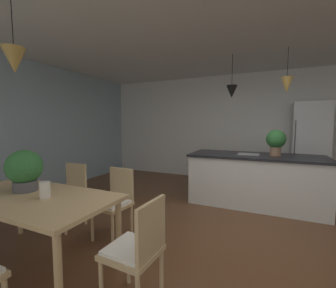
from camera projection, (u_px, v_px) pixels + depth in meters
name	position (u px, v px, depth m)	size (l,w,h in m)	color
ground_plane	(238.00, 246.00, 2.66)	(10.00, 8.40, 0.04)	brown
ceiling_slab	(245.00, 3.00, 2.42)	(10.00, 8.40, 0.12)	silver
wall_back_kitchen	(256.00, 128.00, 5.50)	(10.00, 0.12, 2.70)	silver
window_wall_left_glazing	(19.00, 129.00, 4.22)	(0.06, 8.40, 2.70)	#9EB7C6
dining_table	(32.00, 202.00, 2.22)	(1.75, 0.87, 0.73)	tan
chair_kitchen_end	(137.00, 248.00, 1.72)	(0.42, 0.42, 0.87)	tan
chair_far_right	(115.00, 201.00, 2.80)	(0.44, 0.44, 0.87)	tan
chair_far_left	(69.00, 193.00, 3.13)	(0.41, 0.41, 0.87)	tan
kitchen_island	(255.00, 179.00, 3.97)	(2.27, 0.95, 0.91)	silver
refrigerator	(309.00, 147.00, 4.72)	(0.68, 0.67, 1.91)	silver
pendant_over_table	(14.00, 60.00, 2.14)	(0.21, 0.21, 0.77)	black
pendant_over_island_main	(232.00, 92.00, 4.02)	(0.19, 0.19, 0.78)	black
pendant_over_island_aux	(287.00, 85.00, 3.65)	(0.19, 0.19, 0.74)	black
potted_plant_on_island	(276.00, 141.00, 3.78)	(0.32, 0.32, 0.45)	#8C664C
potted_plant_on_table	(25.00, 169.00, 2.34)	(0.36, 0.36, 0.44)	#4C4C51
vase_on_dining_table	(45.00, 190.00, 2.13)	(0.10, 0.10, 0.16)	silver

